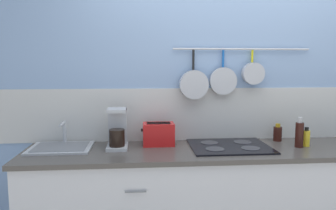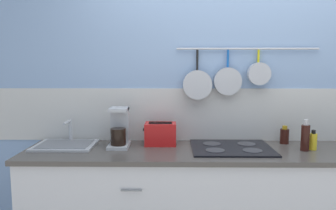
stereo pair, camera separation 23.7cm
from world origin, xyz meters
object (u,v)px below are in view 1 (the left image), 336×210
object	(u,v)px
toaster	(159,134)
bottle_vinegar	(306,138)
bottle_cooking_wine	(299,134)
coffee_maker	(117,131)
bottle_dish_soap	(278,133)

from	to	relation	value
toaster	bottle_vinegar	size ratio (longest dim) A/B	1.75
toaster	bottle_cooking_wine	world-z (taller)	bottle_cooking_wine
toaster	coffee_maker	bearing A→B (deg)	-171.82
coffee_maker	toaster	distance (m)	0.32
coffee_maker	bottle_vinegar	bearing A→B (deg)	-3.53
toaster	bottle_vinegar	bearing A→B (deg)	-6.78
bottle_cooking_wine	bottle_vinegar	xyz separation A→B (m)	(0.07, 0.03, -0.04)
toaster	bottle_dish_soap	distance (m)	0.99
coffee_maker	bottle_vinegar	world-z (taller)	coffee_maker
bottle_dish_soap	bottle_vinegar	xyz separation A→B (m)	(0.15, -0.19, 0.00)
bottle_cooking_wine	bottle_dish_soap	bearing A→B (deg)	109.83
toaster	bottle_vinegar	world-z (taller)	toaster
bottle_dish_soap	bottle_cooking_wine	distance (m)	0.23
bottle_dish_soap	coffee_maker	bearing A→B (deg)	-175.70
coffee_maker	toaster	bearing A→B (deg)	8.18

